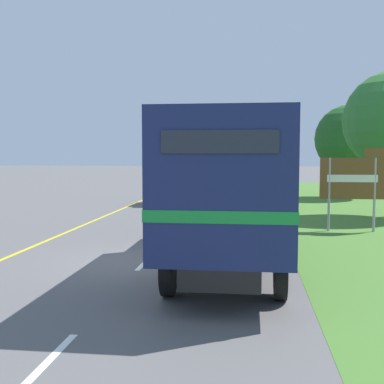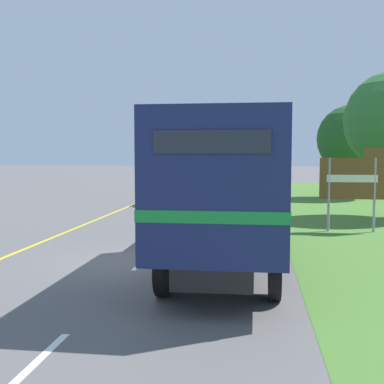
# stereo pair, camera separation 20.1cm
# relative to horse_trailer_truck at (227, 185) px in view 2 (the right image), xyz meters

# --- Properties ---
(ground_plane) EXTENTS (200.00, 200.00, 0.00)m
(ground_plane) POSITION_rel_horse_trailer_truck_xyz_m (-2.11, 0.27, -1.95)
(ground_plane) COLOR #5B5959
(edge_line_yellow) EXTENTS (0.12, 51.69, 0.01)m
(edge_line_yellow) POSITION_rel_horse_trailer_truck_xyz_m (-5.81, 9.48, -1.95)
(edge_line_yellow) COLOR yellow
(edge_line_yellow) RESTS_ON ground
(centre_dash_nearest) EXTENTS (0.12, 2.60, 0.01)m
(centre_dash_nearest) POSITION_rel_horse_trailer_truck_xyz_m (-2.11, -5.97, -1.95)
(centre_dash_nearest) COLOR white
(centre_dash_nearest) RESTS_ON ground
(centre_dash_near) EXTENTS (0.12, 2.60, 0.01)m
(centre_dash_near) POSITION_rel_horse_trailer_truck_xyz_m (-2.11, 0.63, -1.95)
(centre_dash_near) COLOR white
(centre_dash_near) RESTS_ON ground
(centre_dash_mid_a) EXTENTS (0.12, 2.60, 0.01)m
(centre_dash_mid_a) POSITION_rel_horse_trailer_truck_xyz_m (-2.11, 7.23, -1.95)
(centre_dash_mid_a) COLOR white
(centre_dash_mid_a) RESTS_ON ground
(centre_dash_mid_b) EXTENTS (0.12, 2.60, 0.01)m
(centre_dash_mid_b) POSITION_rel_horse_trailer_truck_xyz_m (-2.11, 13.83, -1.95)
(centre_dash_mid_b) COLOR white
(centre_dash_mid_b) RESTS_ON ground
(centre_dash_far) EXTENTS (0.12, 2.60, 0.01)m
(centre_dash_far) POSITION_rel_horse_trailer_truck_xyz_m (-2.11, 20.43, -1.95)
(centre_dash_far) COLOR white
(centre_dash_far) RESTS_ON ground
(centre_dash_farthest) EXTENTS (0.12, 2.60, 0.01)m
(centre_dash_farthest) POSITION_rel_horse_trailer_truck_xyz_m (-2.11, 27.03, -1.95)
(centre_dash_farthest) COLOR white
(centre_dash_farthest) RESTS_ON ground
(horse_trailer_truck) EXTENTS (2.45, 8.52, 3.46)m
(horse_trailer_truck) POSITION_rel_horse_trailer_truck_xyz_m (0.00, 0.00, 0.00)
(horse_trailer_truck) COLOR black
(horse_trailer_truck) RESTS_ON ground
(lead_car_white) EXTENTS (1.80, 4.13, 1.89)m
(lead_car_white) POSITION_rel_horse_trailer_truck_xyz_m (-3.82, 14.60, -1.00)
(lead_car_white) COLOR black
(lead_car_white) RESTS_ON ground
(highway_sign) EXTENTS (2.19, 0.09, 2.91)m
(highway_sign) POSITION_rel_horse_trailer_truck_xyz_m (4.03, 5.82, -0.14)
(highway_sign) COLOR #9E9EA3
(highway_sign) RESTS_ON ground
(roadside_tree_mid) EXTENTS (4.14, 4.14, 5.71)m
(roadside_tree_mid) POSITION_rel_horse_trailer_truck_xyz_m (6.45, 19.15, 1.68)
(roadside_tree_mid) COLOR #4C3823
(roadside_tree_mid) RESTS_ON ground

